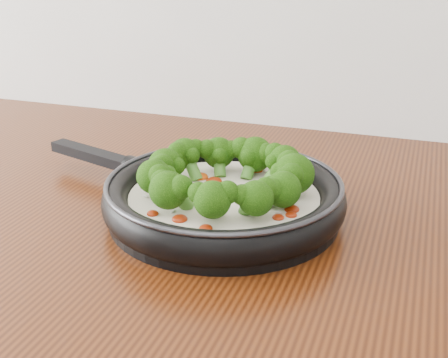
% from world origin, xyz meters
% --- Properties ---
extents(skillet, '(0.48, 0.36, 0.08)m').
position_xyz_m(skillet, '(-0.05, 1.10, 0.93)').
color(skillet, black).
rests_on(skillet, counter).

